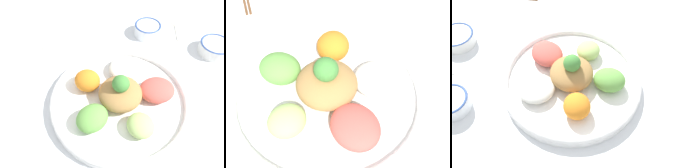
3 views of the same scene
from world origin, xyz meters
TOP-DOWN VIEW (x-y plane):
  - ground_plane at (0.00, 0.00)m, footprint 2.40×2.40m
  - salad_platter at (0.01, -0.02)m, footprint 0.40×0.40m
  - serving_spoon_main at (0.33, 0.05)m, footprint 0.10×0.11m

SIDE VIEW (x-z plane):
  - ground_plane at x=0.00m, z-range 0.00..0.00m
  - serving_spoon_main at x=0.33m, z-range 0.00..0.01m
  - salad_platter at x=0.01m, z-range -0.03..0.09m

